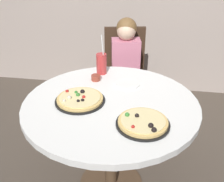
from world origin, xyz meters
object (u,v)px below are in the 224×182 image
diner_child (126,83)px  sauce_bowl (96,78)px  dining_table (111,115)px  pizza_cheese (143,123)px  soda_cup (101,64)px  plate_small (128,84)px  pizza_veggie (80,99)px  chair_wooden (125,71)px

diner_child → sauce_bowl: (-0.17, -0.50, 0.29)m
dining_table → pizza_cheese: pizza_cheese is taller
soda_cup → sauce_bowl: soda_cup is taller
diner_child → plate_small: bearing=-82.6°
pizza_cheese → soda_cup: 0.74m
diner_child → sauce_bowl: 0.60m
pizza_veggie → plate_small: bearing=46.1°
soda_cup → dining_table: bearing=-71.3°
plate_small → pizza_cheese: bearing=-74.3°
pizza_cheese → soda_cup: size_ratio=0.99×
pizza_veggie → dining_table: bearing=9.0°
chair_wooden → pizza_cheese: (0.23, -1.20, 0.24)m
dining_table → pizza_cheese: (0.22, -0.23, 0.12)m
pizza_veggie → plate_small: (0.28, 0.29, -0.01)m
soda_cup → plate_small: (0.22, -0.16, -0.08)m
pizza_veggie → pizza_cheese: bearing=-25.1°
pizza_veggie → soda_cup: bearing=82.9°
chair_wooden → diner_child: bearing=-80.6°
dining_table → diner_child: bearing=89.0°
pizza_cheese → plate_small: size_ratio=1.70×
pizza_cheese → sauce_bowl: bearing=126.2°
chair_wooden → plate_small: chair_wooden is taller
dining_table → sauce_bowl: 0.35m
diner_child → plate_small: size_ratio=6.01×
dining_table → pizza_cheese: size_ratio=3.72×
chair_wooden → pizza_veggie: chair_wooden is taller
soda_cup → diner_child: bearing=67.7°
chair_wooden → plate_small: (0.10, -0.71, 0.22)m
pizza_veggie → soda_cup: soda_cup is taller
diner_child → pizza_veggie: 0.90m
chair_wooden → pizza_cheese: 1.24m
soda_cup → sauce_bowl: bearing=-98.6°
sauce_bowl → plate_small: (0.24, -0.03, -0.02)m
chair_wooden → sauce_bowl: size_ratio=13.57×
pizza_cheese → diner_child: bearing=101.4°
pizza_cheese → sauce_bowl: (-0.38, 0.52, 0.00)m
diner_child → plate_small: 0.60m
diner_child → pizza_cheese: size_ratio=3.54×
dining_table → pizza_veggie: bearing=-171.0°
soda_cup → plate_small: soda_cup is taller
chair_wooden → sauce_bowl: 0.74m
pizza_veggie → soda_cup: 0.46m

